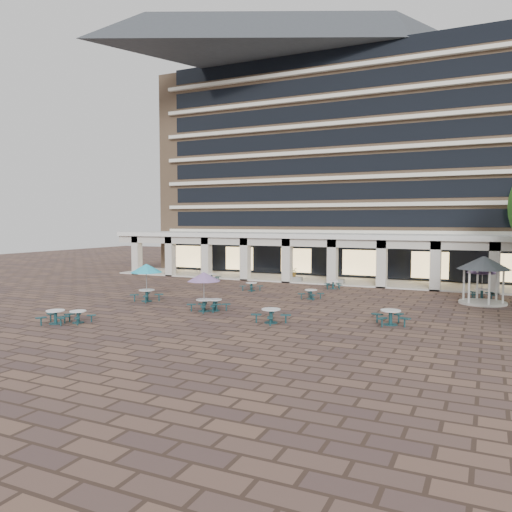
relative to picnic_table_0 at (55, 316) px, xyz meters
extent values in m
plane|color=brown|center=(6.76, 9.89, -0.44)|extent=(120.00, 120.00, 0.00)
cube|color=#8D6C4F|center=(6.76, 35.39, 10.56)|extent=(40.00, 15.00, 22.00)
cube|color=beige|center=(6.76, 27.64, 4.06)|extent=(36.80, 0.50, 0.35)
cube|color=black|center=(6.76, 27.87, 5.36)|extent=(35.20, 0.05, 1.60)
cube|color=beige|center=(6.76, 27.64, 6.66)|extent=(36.80, 0.50, 0.35)
cube|color=black|center=(6.76, 27.87, 7.96)|extent=(35.20, 0.05, 1.60)
cube|color=beige|center=(6.76, 27.64, 9.26)|extent=(36.80, 0.50, 0.35)
cube|color=black|center=(6.76, 27.87, 10.56)|extent=(35.20, 0.05, 1.60)
cube|color=beige|center=(6.76, 27.64, 11.86)|extent=(36.80, 0.50, 0.35)
cube|color=black|center=(6.76, 27.87, 13.16)|extent=(35.20, 0.05, 1.60)
cube|color=beige|center=(6.76, 27.64, 14.46)|extent=(36.80, 0.50, 0.35)
cube|color=black|center=(6.76, 27.87, 15.76)|extent=(35.20, 0.05, 1.60)
cube|color=beige|center=(6.76, 27.64, 17.06)|extent=(36.80, 0.50, 0.35)
cube|color=black|center=(6.76, 27.87, 18.36)|extent=(35.20, 0.05, 1.60)
cube|color=beige|center=(6.76, 27.64, 19.66)|extent=(36.80, 0.50, 0.35)
cube|color=black|center=(6.76, 27.87, 20.96)|extent=(35.20, 0.05, 1.60)
cube|color=white|center=(6.76, 24.89, 3.76)|extent=(42.00, 6.60, 0.40)
cube|color=beige|center=(6.76, 22.04, 3.31)|extent=(42.00, 0.30, 0.90)
cube|color=black|center=(6.76, 27.59, 1.36)|extent=(38.00, 0.15, 3.20)
cube|color=beige|center=(6.76, 24.89, -0.38)|extent=(42.00, 6.00, 0.12)
cube|color=beige|center=(-12.24, 22.29, 1.56)|extent=(0.80, 0.80, 4.00)
cube|color=beige|center=(-8.02, 22.29, 1.56)|extent=(0.80, 0.80, 4.00)
cube|color=beige|center=(-3.79, 22.29, 1.56)|extent=(0.80, 0.80, 4.00)
cube|color=beige|center=(0.43, 22.29, 1.56)|extent=(0.80, 0.80, 4.00)
cube|color=beige|center=(4.65, 22.29, 1.56)|extent=(0.80, 0.80, 4.00)
cube|color=beige|center=(8.87, 22.29, 1.56)|extent=(0.80, 0.80, 4.00)
cube|color=beige|center=(13.09, 22.29, 1.56)|extent=(0.80, 0.80, 4.00)
cube|color=beige|center=(17.32, 22.29, 1.56)|extent=(0.80, 0.80, 4.00)
cube|color=beige|center=(21.54, 22.29, 1.56)|extent=(0.80, 0.80, 4.00)
cube|color=#FFD88C|center=(-9.24, 27.44, 1.16)|extent=(3.20, 0.08, 2.40)
cube|color=#FFD88C|center=(-2.84, 27.44, 1.16)|extent=(3.20, 0.08, 2.40)
cube|color=#FFD88C|center=(3.56, 27.44, 1.16)|extent=(3.20, 0.08, 2.40)
cube|color=#FFD88C|center=(9.96, 27.44, 1.16)|extent=(3.20, 0.08, 2.40)
cube|color=#FFD88C|center=(16.36, 27.44, 1.16)|extent=(3.20, 0.08, 2.40)
cube|color=#FFD88C|center=(22.76, 27.44, 1.16)|extent=(3.20, 0.08, 2.40)
cylinder|color=#163A42|center=(0.00, 0.00, -0.42)|extent=(0.68, 0.68, 0.04)
cylinder|color=#163A42|center=(0.00, 0.00, -0.12)|extent=(0.18, 0.18, 0.64)
cylinder|color=white|center=(0.00, 0.00, 0.27)|extent=(0.98, 0.98, 0.05)
cube|color=#163A42|center=(0.30, 0.70, -0.01)|extent=(0.46, 0.60, 0.05)
cylinder|color=#163A42|center=(0.30, 0.70, -0.23)|extent=(0.08, 0.08, 0.41)
cube|color=#163A42|center=(-0.70, 0.30, -0.01)|extent=(0.60, 0.46, 0.05)
cylinder|color=#163A42|center=(-0.70, 0.30, -0.23)|extent=(0.08, 0.08, 0.41)
cube|color=#163A42|center=(-0.30, -0.70, -0.01)|extent=(0.46, 0.60, 0.05)
cylinder|color=#163A42|center=(-0.30, -0.70, -0.23)|extent=(0.08, 0.08, 0.41)
cube|color=#163A42|center=(0.70, -0.30, -0.01)|extent=(0.60, 0.46, 0.05)
cylinder|color=#163A42|center=(0.70, -0.30, -0.23)|extent=(0.08, 0.08, 0.41)
cylinder|color=#163A42|center=(0.93, 0.69, -0.42)|extent=(0.62, 0.62, 0.04)
cylinder|color=#163A42|center=(0.93, 0.69, -0.15)|extent=(0.16, 0.16, 0.58)
cylinder|color=white|center=(0.93, 0.69, 0.20)|extent=(0.88, 0.88, 0.04)
cube|color=#163A42|center=(1.45, 1.14, -0.05)|extent=(0.53, 0.50, 0.04)
cylinder|color=#163A42|center=(1.45, 1.14, -0.26)|extent=(0.07, 0.07, 0.37)
cube|color=#163A42|center=(0.49, 1.21, -0.05)|extent=(0.50, 0.53, 0.04)
cylinder|color=#163A42|center=(0.49, 1.21, -0.26)|extent=(0.07, 0.07, 0.37)
cube|color=#163A42|center=(0.41, 0.25, -0.05)|extent=(0.53, 0.50, 0.04)
cylinder|color=#163A42|center=(0.41, 0.25, -0.26)|extent=(0.07, 0.07, 0.37)
cube|color=#163A42|center=(1.38, 0.17, -0.05)|extent=(0.50, 0.53, 0.04)
cylinder|color=#163A42|center=(1.38, 0.17, -0.26)|extent=(0.07, 0.07, 0.37)
cylinder|color=#163A42|center=(5.83, 7.03, -0.42)|extent=(0.67, 0.67, 0.04)
cylinder|color=#163A42|center=(5.83, 7.03, -0.13)|extent=(0.17, 0.17, 0.63)
cylinder|color=white|center=(5.83, 7.03, 0.26)|extent=(0.95, 0.95, 0.05)
cube|color=#163A42|center=(6.51, 7.33, -0.02)|extent=(0.59, 0.46, 0.05)
cylinder|color=#163A42|center=(6.51, 7.33, -0.24)|extent=(0.08, 0.08, 0.40)
cube|color=#163A42|center=(5.53, 7.71, -0.02)|extent=(0.46, 0.59, 0.05)
cylinder|color=#163A42|center=(5.53, 7.71, -0.24)|extent=(0.08, 0.08, 0.40)
cube|color=#163A42|center=(5.15, 6.73, -0.02)|extent=(0.59, 0.46, 0.05)
cylinder|color=#163A42|center=(5.15, 6.73, -0.24)|extent=(0.08, 0.08, 0.40)
cube|color=#163A42|center=(6.13, 6.35, -0.02)|extent=(0.46, 0.59, 0.05)
cylinder|color=#163A42|center=(6.13, 6.35, -0.24)|extent=(0.08, 0.08, 0.40)
cylinder|color=#163A42|center=(10.48, 5.13, -0.42)|extent=(0.72, 0.72, 0.04)
cylinder|color=#163A42|center=(10.48, 5.13, -0.10)|extent=(0.19, 0.19, 0.68)
cylinder|color=white|center=(10.48, 5.13, 0.31)|extent=(1.03, 1.03, 0.05)
cube|color=#163A42|center=(11.23, 5.41, 0.01)|extent=(0.63, 0.47, 0.05)
cylinder|color=#163A42|center=(11.23, 5.41, -0.22)|extent=(0.08, 0.08, 0.43)
cube|color=#163A42|center=(10.20, 5.88, 0.01)|extent=(0.47, 0.63, 0.05)
cylinder|color=#163A42|center=(10.20, 5.88, -0.22)|extent=(0.08, 0.08, 0.43)
cube|color=#163A42|center=(9.72, 4.85, 0.01)|extent=(0.63, 0.47, 0.05)
cylinder|color=#163A42|center=(9.72, 4.85, -0.22)|extent=(0.08, 0.08, 0.43)
cube|color=#163A42|center=(10.76, 4.37, 0.01)|extent=(0.47, 0.63, 0.05)
cylinder|color=#163A42|center=(10.76, 4.37, -0.22)|extent=(0.08, 0.08, 0.43)
cylinder|color=#163A42|center=(-0.24, 8.25, -0.42)|extent=(0.75, 0.75, 0.04)
cylinder|color=#163A42|center=(-0.24, 8.25, -0.09)|extent=(0.19, 0.19, 0.70)
cylinder|color=white|center=(-0.24, 8.25, 0.34)|extent=(1.07, 1.07, 0.05)
cube|color=#163A42|center=(0.46, 8.69, 0.03)|extent=(0.66, 0.57, 0.05)
cylinder|color=#163A42|center=(0.46, 8.69, -0.22)|extent=(0.09, 0.09, 0.45)
cube|color=#163A42|center=(-0.69, 8.95, 0.03)|extent=(0.57, 0.66, 0.05)
cylinder|color=#163A42|center=(-0.69, 8.95, -0.22)|extent=(0.09, 0.09, 0.45)
cube|color=#163A42|center=(-0.95, 7.80, 0.03)|extent=(0.66, 0.57, 0.05)
cylinder|color=#163A42|center=(-0.95, 7.80, -0.22)|extent=(0.09, 0.09, 0.45)
cube|color=#163A42|center=(0.20, 7.55, 0.03)|extent=(0.57, 0.66, 0.05)
cylinder|color=#163A42|center=(0.20, 7.55, -0.22)|extent=(0.09, 0.09, 0.45)
cylinder|color=gray|center=(-0.24, 8.25, 0.84)|extent=(0.05, 0.05, 2.56)
cone|color=#28B6D8|center=(-0.24, 8.25, 1.85)|extent=(2.24, 2.24, 0.59)
cylinder|color=#163A42|center=(5.36, 6.59, -0.42)|extent=(0.70, 0.70, 0.04)
cylinder|color=#163A42|center=(5.36, 6.59, -0.11)|extent=(0.18, 0.18, 0.66)
cylinder|color=white|center=(5.36, 6.59, 0.29)|extent=(0.99, 0.99, 0.05)
cube|color=#163A42|center=(6.05, 6.95, 0.00)|extent=(0.61, 0.50, 0.05)
cylinder|color=#163A42|center=(6.05, 6.95, -0.23)|extent=(0.08, 0.08, 0.42)
cube|color=#163A42|center=(5.00, 7.28, 0.00)|extent=(0.50, 0.61, 0.05)
cylinder|color=#163A42|center=(5.00, 7.28, -0.23)|extent=(0.08, 0.08, 0.42)
cube|color=#163A42|center=(4.67, 6.24, 0.00)|extent=(0.61, 0.50, 0.05)
cylinder|color=#163A42|center=(4.67, 6.24, -0.23)|extent=(0.08, 0.08, 0.42)
cube|color=#163A42|center=(5.71, 5.90, 0.00)|extent=(0.50, 0.61, 0.05)
cylinder|color=#163A42|center=(5.71, 5.90, -0.23)|extent=(0.08, 0.08, 0.42)
cylinder|color=gray|center=(5.36, 6.59, 0.75)|extent=(0.05, 0.05, 2.39)
cone|color=#8D67A7|center=(5.36, 6.59, 1.70)|extent=(2.09, 2.09, 0.55)
cylinder|color=#163A42|center=(16.47, 7.38, -0.42)|extent=(0.75, 0.75, 0.04)
cylinder|color=#163A42|center=(16.47, 7.38, -0.09)|extent=(0.19, 0.19, 0.70)
cylinder|color=white|center=(16.47, 7.38, 0.34)|extent=(1.07, 1.07, 0.05)
cube|color=#163A42|center=(16.77, 8.15, 0.03)|extent=(0.49, 0.65, 0.05)
cylinder|color=#163A42|center=(16.77, 8.15, -0.22)|extent=(0.09, 0.09, 0.45)
cube|color=#163A42|center=(15.69, 7.68, 0.03)|extent=(0.65, 0.49, 0.05)
cylinder|color=#163A42|center=(15.69, 7.68, -0.22)|extent=(0.09, 0.09, 0.45)
cube|color=#163A42|center=(16.17, 6.60, 0.03)|extent=(0.49, 0.65, 0.05)
cylinder|color=#163A42|center=(16.17, 6.60, -0.22)|extent=(0.09, 0.09, 0.45)
cube|color=#163A42|center=(17.24, 7.08, 0.03)|extent=(0.65, 0.49, 0.05)
cylinder|color=#163A42|center=(17.24, 7.08, -0.22)|extent=(0.09, 0.09, 0.45)
cylinder|color=#163A42|center=(4.07, 16.01, -0.42)|extent=(0.61, 0.61, 0.04)
cylinder|color=#163A42|center=(4.07, 16.01, -0.15)|extent=(0.16, 0.16, 0.58)
cylinder|color=white|center=(4.07, 16.01, 0.20)|extent=(0.88, 0.88, 0.04)
cube|color=#163A42|center=(4.68, 16.32, -0.05)|extent=(0.54, 0.44, 0.04)
cylinder|color=#163A42|center=(4.68, 16.32, -0.26)|extent=(0.07, 0.07, 0.37)
cube|color=#163A42|center=(3.76, 16.61, -0.05)|extent=(0.44, 0.54, 0.04)
cylinder|color=#163A42|center=(3.76, 16.61, -0.26)|extent=(0.07, 0.07, 0.37)
cube|color=#163A42|center=(3.46, 15.69, -0.05)|extent=(0.54, 0.44, 0.04)
cylinder|color=#163A42|center=(3.46, 15.69, -0.26)|extent=(0.07, 0.07, 0.37)
cube|color=#163A42|center=(4.38, 15.40, -0.05)|extent=(0.44, 0.54, 0.04)
cylinder|color=#163A42|center=(4.38, 15.40, -0.26)|extent=(0.07, 0.07, 0.37)
cylinder|color=#163A42|center=(9.74, 14.02, -0.42)|extent=(0.62, 0.62, 0.04)
cylinder|color=#163A42|center=(9.74, 14.02, -0.15)|extent=(0.16, 0.16, 0.59)
cylinder|color=white|center=(9.74, 14.02, 0.21)|extent=(0.89, 0.89, 0.04)
cube|color=#163A42|center=(10.33, 14.38, -0.05)|extent=(0.55, 0.46, 0.04)
cylinder|color=#163A42|center=(10.33, 14.38, -0.25)|extent=(0.07, 0.07, 0.37)
cube|color=#163A42|center=(9.38, 14.62, -0.05)|extent=(0.46, 0.55, 0.04)
cylinder|color=#163A42|center=(9.38, 14.62, -0.25)|extent=(0.07, 0.07, 0.37)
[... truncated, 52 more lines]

